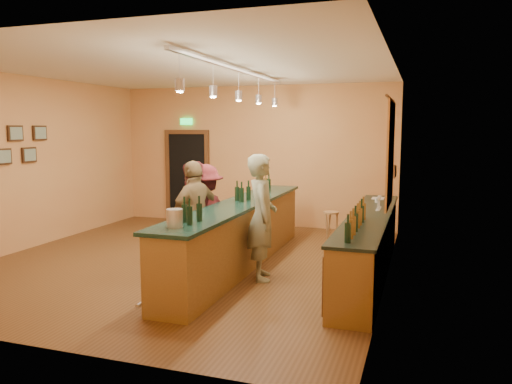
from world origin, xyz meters
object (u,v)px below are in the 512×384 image
(bartender, at_px, (262,217))
(customer_a, at_px, (192,215))
(customer_c, at_px, (204,216))
(bar_stool, at_px, (331,219))
(back_counter, at_px, (369,244))
(customer_b, at_px, (195,217))
(tasting_bar, at_px, (239,230))

(bartender, distance_m, customer_a, 1.25)
(customer_c, height_order, bar_stool, customer_c)
(back_counter, bearing_deg, customer_b, -165.73)
(tasting_bar, distance_m, customer_b, 0.77)
(customer_a, distance_m, customer_b, 0.20)
(bartender, distance_m, bar_stool, 2.75)
(tasting_bar, distance_m, customer_c, 0.61)
(back_counter, distance_m, customer_a, 2.79)
(customer_b, height_order, customer_c, customer_b)
(tasting_bar, height_order, customer_b, customer_b)
(back_counter, relative_size, customer_c, 2.73)
(customer_c, bearing_deg, customer_b, 17.52)
(tasting_bar, bearing_deg, customer_a, -154.36)
(bartender, relative_size, customer_a, 1.09)
(bar_stool, bearing_deg, back_counter, -64.70)
(customer_a, relative_size, bar_stool, 2.75)
(customer_b, bearing_deg, customer_a, -119.24)
(tasting_bar, relative_size, customer_b, 2.92)
(tasting_bar, bearing_deg, back_counter, 5.07)
(tasting_bar, distance_m, bar_stool, 2.42)
(bartender, height_order, customer_a, bartender)
(customer_a, xyz_separation_m, customer_c, (0.13, 0.19, -0.03))
(customer_c, bearing_deg, back_counter, 114.51)
(customer_b, relative_size, customer_c, 1.05)
(customer_a, height_order, customer_b, customer_b)
(back_counter, height_order, customer_c, customer_c)
(back_counter, relative_size, bar_stool, 7.28)
(back_counter, xyz_separation_m, customer_a, (-2.72, -0.51, 0.37))
(bartender, xyz_separation_m, customer_c, (-1.10, 0.38, -0.10))
(bar_stool, bearing_deg, customer_b, -122.53)
(bartender, bearing_deg, back_counter, -85.95)
(tasting_bar, relative_size, bartender, 2.73)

